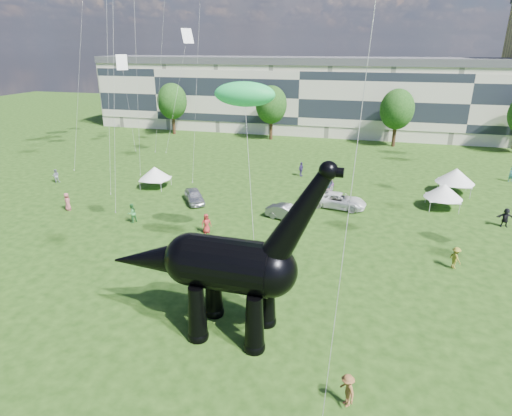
# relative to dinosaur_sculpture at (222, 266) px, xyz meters

# --- Properties ---
(ground) EXTENTS (220.00, 220.00, 0.00)m
(ground) POSITION_rel_dinosaur_sculpture_xyz_m (2.33, -1.56, -4.01)
(ground) COLOR #16330C
(ground) RESTS_ON ground
(terrace_row) EXTENTS (78.00, 11.00, 12.00)m
(terrace_row) POSITION_rel_dinosaur_sculpture_xyz_m (-5.67, 60.44, 1.99)
(terrace_row) COLOR beige
(terrace_row) RESTS_ON ground
(tree_far_left) EXTENTS (5.20, 5.20, 9.44)m
(tree_far_left) POSITION_rel_dinosaur_sculpture_xyz_m (-27.67, 51.44, 2.28)
(tree_far_left) COLOR #382314
(tree_far_left) RESTS_ON ground
(tree_mid_left) EXTENTS (5.20, 5.20, 9.44)m
(tree_mid_left) POSITION_rel_dinosaur_sculpture_xyz_m (-9.67, 51.44, 2.28)
(tree_mid_left) COLOR #382314
(tree_mid_left) RESTS_ON ground
(tree_mid_right) EXTENTS (5.20, 5.20, 9.44)m
(tree_mid_right) POSITION_rel_dinosaur_sculpture_xyz_m (10.33, 51.44, 2.28)
(tree_mid_right) COLOR #382314
(tree_mid_right) RESTS_ON ground
(dinosaur_sculpture) EXTENTS (12.95, 3.62, 10.62)m
(dinosaur_sculpture) POSITION_rel_dinosaur_sculpture_xyz_m (0.00, 0.00, 0.00)
(dinosaur_sculpture) COLOR black
(dinosaur_sculpture) RESTS_ON ground
(car_silver) EXTENTS (3.56, 4.23, 1.37)m
(car_silver) POSITION_rel_dinosaur_sculpture_xyz_m (-9.84, 18.91, -3.33)
(car_silver) COLOR #B1B1B6
(car_silver) RESTS_ON ground
(car_grey) EXTENTS (4.36, 2.65, 1.36)m
(car_grey) POSITION_rel_dinosaur_sculpture_xyz_m (0.26, 16.92, -3.33)
(car_grey) COLOR slate
(car_grey) RESTS_ON ground
(car_white) EXTENTS (5.55, 3.12, 1.46)m
(car_white) POSITION_rel_dinosaur_sculpture_xyz_m (4.52, 21.39, -3.28)
(car_white) COLOR white
(car_white) RESTS_ON ground
(car_dark) EXTENTS (2.07, 4.95, 1.43)m
(car_dark) POSITION_rel_dinosaur_sculpture_xyz_m (2.50, 25.30, -3.30)
(car_dark) COLOR #595960
(car_dark) RESTS_ON ground
(gazebo_near) EXTENTS (3.79, 3.79, 2.51)m
(gazebo_near) POSITION_rel_dinosaur_sculpture_xyz_m (14.31, 23.89, -2.25)
(gazebo_near) COLOR silver
(gazebo_near) RESTS_ON ground
(gazebo_far) EXTENTS (4.19, 4.19, 2.79)m
(gazebo_far) POSITION_rel_dinosaur_sculpture_xyz_m (16.11, 29.15, -2.05)
(gazebo_far) COLOR silver
(gazebo_far) RESTS_ON ground
(gazebo_left) EXTENTS (3.52, 3.52, 2.41)m
(gazebo_left) POSITION_rel_dinosaur_sculpture_xyz_m (-16.01, 22.34, -2.32)
(gazebo_left) COLOR white
(gazebo_left) RESTS_ON ground
(visitors) EXTENTS (52.25, 40.13, 1.80)m
(visitors) POSITION_rel_dinosaur_sculpture_xyz_m (0.30, 15.50, -3.16)
(visitors) COLOR #8F919E
(visitors) RESTS_ON ground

